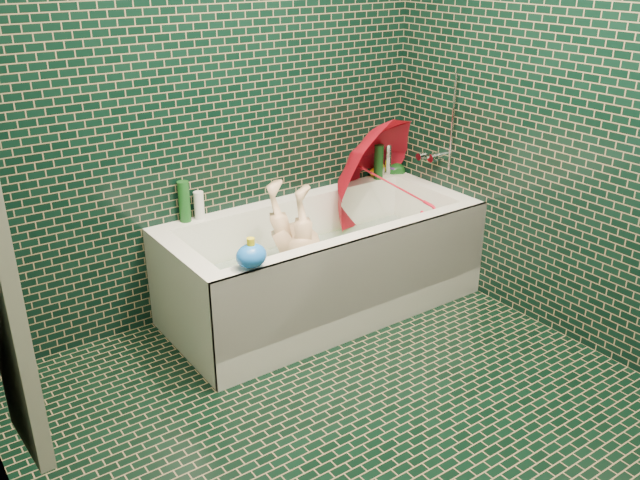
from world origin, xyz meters
TOP-DOWN VIEW (x-y plane):
  - floor at (0.00, 0.00)m, footprint 2.80×2.80m
  - wall_back at (0.00, 1.40)m, footprint 2.80×0.00m
  - wall_right at (1.30, 0.00)m, footprint 0.00×2.80m
  - bathtub at (0.45, 1.01)m, footprint 1.70×0.75m
  - bath_mat at (0.45, 1.02)m, footprint 1.35×0.47m
  - water at (0.45, 1.02)m, footprint 1.48×0.53m
  - faucet at (1.26, 1.02)m, footprint 0.18×0.19m
  - child at (0.29, 1.01)m, footprint 1.01×0.63m
  - umbrella at (1.00, 1.10)m, footprint 1.09×1.03m
  - soap_bottle_a at (1.14, 1.37)m, footprint 0.11×0.11m
  - soap_bottle_b at (1.25, 1.35)m, footprint 0.11×0.11m
  - soap_bottle_c at (1.23, 1.32)m, footprint 0.17×0.17m
  - bottle_right_tall at (1.08, 1.33)m, footprint 0.06×0.06m
  - bottle_right_pump at (1.18, 1.36)m, footprint 0.06×0.06m
  - bottle_left_tall at (-0.18, 1.37)m, footprint 0.06×0.06m
  - bottle_left_short at (-0.10, 1.36)m, footprint 0.07×0.07m
  - rubber_duck at (1.09, 1.36)m, footprint 0.11×0.09m
  - bath_toy at (-0.18, 0.69)m, footprint 0.15×0.12m

SIDE VIEW (x-z plane):
  - floor at x=0.00m, z-range 0.00..0.00m
  - bath_mat at x=0.45m, z-range 0.15..0.16m
  - bathtub at x=0.45m, z-range -0.06..0.49m
  - water at x=0.45m, z-range 0.30..0.30m
  - child at x=0.29m, z-range 0.11..0.51m
  - soap_bottle_a at x=1.14m, z-range 0.42..0.68m
  - soap_bottle_b at x=1.25m, z-range 0.46..0.64m
  - soap_bottle_c at x=1.23m, z-range 0.47..0.63m
  - rubber_duck at x=1.09m, z-range 0.55..0.63m
  - umbrella at x=1.00m, z-range 0.06..1.13m
  - bath_toy at x=-0.18m, z-range 0.54..0.68m
  - bottle_left_short at x=-0.10m, z-range 0.55..0.70m
  - bottle_right_pump at x=1.18m, z-range 0.55..0.75m
  - bottle_right_tall at x=1.08m, z-range 0.55..0.76m
  - bottle_left_tall at x=-0.18m, z-range 0.55..0.76m
  - faucet at x=1.26m, z-range 0.50..1.05m
  - wall_back at x=0.00m, z-range -0.15..2.65m
  - wall_right at x=1.30m, z-range -0.15..2.65m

